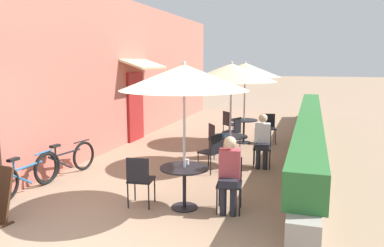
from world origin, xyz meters
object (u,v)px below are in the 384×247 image
at_px(coffee_cup_near, 187,162).
at_px(cafe_chair_far_left, 269,126).
at_px(patio_umbrella_near, 184,77).
at_px(coffee_cup_mid, 224,135).
at_px(seated_patron_near_left, 229,171).
at_px(cafe_chair_near_right, 140,177).
at_px(patio_umbrella_mid, 231,72).
at_px(cafe_chair_mid_right, 262,145).
at_px(bicycle_leaning, 26,175).
at_px(cafe_chair_far_back, 234,130).
at_px(patio_table_far, 244,126).
at_px(cafe_chair_far_right, 229,122).
at_px(cafe_chair_near_left, 230,179).
at_px(patio_table_mid, 230,144).
at_px(patio_umbrella_far, 245,70).
at_px(bicycle_second, 66,161).
at_px(seated_patron_mid_right, 262,138).
at_px(cafe_chair_mid_back, 216,138).
at_px(cafe_chair_mid_left, 212,150).
at_px(patio_table_near, 184,178).

height_order(coffee_cup_near, cafe_chair_far_left, cafe_chair_far_left).
distance_m(patio_umbrella_near, coffee_cup_mid, 3.02).
distance_m(seated_patron_near_left, cafe_chair_near_right, 1.50).
bearing_deg(seated_patron_near_left, cafe_chair_near_right, 1.58).
bearing_deg(patio_umbrella_mid, seated_patron_near_left, -78.24).
distance_m(cafe_chair_mid_right, cafe_chair_far_left, 2.64).
xyz_separation_m(patio_umbrella_near, bicycle_leaning, (-3.03, -0.21, -1.84)).
xyz_separation_m(patio_umbrella_mid, cafe_chair_far_back, (-0.27, 1.81, -1.66)).
bearing_deg(patio_table_far, cafe_chair_near_right, -98.02).
height_order(coffee_cup_mid, cafe_chair_far_left, cafe_chair_far_left).
height_order(patio_table_far, cafe_chair_far_right, cafe_chair_far_right).
distance_m(cafe_chair_near_left, seated_patron_near_left, 0.20).
xyz_separation_m(patio_table_mid, patio_umbrella_far, (-0.12, 2.54, 1.65)).
xyz_separation_m(patio_table_mid, bicycle_second, (-3.14, -1.91, -0.18)).
bearing_deg(seated_patron_near_left, bicycle_leaning, -3.45).
height_order(seated_patron_mid_right, cafe_chair_far_left, seated_patron_mid_right).
bearing_deg(patio_umbrella_mid, patio_table_far, 92.74).
distance_m(patio_table_mid, cafe_chair_far_back, 1.83).
xyz_separation_m(cafe_chair_mid_right, bicycle_leaning, (-3.93, -3.16, -0.18)).
xyz_separation_m(cafe_chair_mid_back, bicycle_second, (-2.65, -2.47, -0.17)).
bearing_deg(cafe_chair_mid_left, patio_table_mid, 5.87).
bearing_deg(patio_umbrella_mid, cafe_chair_near_right, -106.82).
relative_size(seated_patron_near_left, patio_table_mid, 1.55).
distance_m(cafe_chair_mid_right, bicycle_leaning, 5.05).
height_order(cafe_chair_near_right, coffee_cup_near, cafe_chair_near_right).
height_order(patio_umbrella_near, cafe_chair_mid_left, patio_umbrella_near).
xyz_separation_m(seated_patron_near_left, patio_umbrella_mid, (-0.57, 2.74, 1.49)).
bearing_deg(cafe_chair_near_right, cafe_chair_far_left, 67.92).
bearing_deg(patio_umbrella_near, cafe_chair_far_right, 94.97).
distance_m(cafe_chair_mid_left, coffee_cup_mid, 0.63).
height_order(cafe_chair_far_back, bicycle_second, cafe_chair_far_back).
bearing_deg(cafe_chair_far_right, cafe_chair_far_back, -24.13).
bearing_deg(cafe_chair_mid_back, cafe_chair_mid_left, -24.13).
bearing_deg(cafe_chair_near_right, patio_table_mid, 65.60).
height_order(patio_table_near, cafe_chair_far_left, cafe_chair_far_left).
bearing_deg(bicycle_second, cafe_chair_mid_back, 52.08).
bearing_deg(coffee_cup_mid, cafe_chair_far_left, 76.47).
bearing_deg(patio_table_far, cafe_chair_mid_right, -70.38).
relative_size(cafe_chair_near_left, bicycle_second, 0.52).
bearing_deg(cafe_chair_near_right, coffee_cup_near, 18.14).
distance_m(seated_patron_near_left, coffee_cup_near, 0.76).
relative_size(cafe_chair_mid_left, patio_table_far, 1.08).
bearing_deg(patio_table_near, cafe_chair_near_right, -166.55).
height_order(coffee_cup_near, patio_umbrella_mid, patio_umbrella_mid).
distance_m(cafe_chair_mid_right, bicycle_second, 4.39).
bearing_deg(cafe_chair_far_left, cafe_chair_near_left, 77.20).
bearing_deg(cafe_chair_mid_back, cafe_chair_near_right, -41.76).
relative_size(cafe_chair_mid_right, cafe_chair_far_left, 1.00).
xyz_separation_m(patio_umbrella_mid, bicycle_second, (-3.14, -1.91, -1.83)).
relative_size(patio_table_near, cafe_chair_near_right, 0.93).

